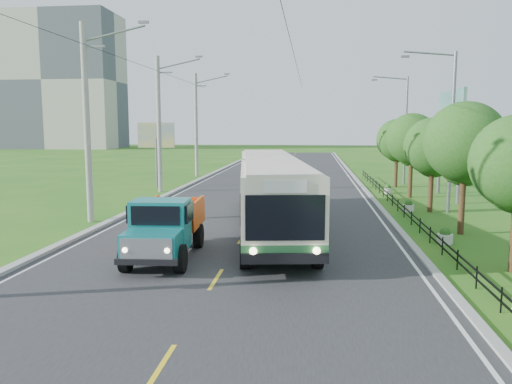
% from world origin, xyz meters
% --- Properties ---
extents(ground, '(240.00, 240.00, 0.00)m').
position_xyz_m(ground, '(0.00, 0.00, 0.00)').
color(ground, '#216317').
rests_on(ground, ground).
extents(road, '(14.00, 120.00, 0.02)m').
position_xyz_m(road, '(0.00, 20.00, 0.01)').
color(road, '#28282B').
rests_on(road, ground).
extents(curb_left, '(0.40, 120.00, 0.15)m').
position_xyz_m(curb_left, '(-7.20, 20.00, 0.07)').
color(curb_left, '#9E9E99').
rests_on(curb_left, ground).
extents(curb_right, '(0.30, 120.00, 0.10)m').
position_xyz_m(curb_right, '(7.15, 20.00, 0.05)').
color(curb_right, '#9E9E99').
rests_on(curb_right, ground).
extents(edge_line_left, '(0.12, 120.00, 0.00)m').
position_xyz_m(edge_line_left, '(-6.65, 20.00, 0.02)').
color(edge_line_left, silver).
rests_on(edge_line_left, road).
extents(edge_line_right, '(0.12, 120.00, 0.00)m').
position_xyz_m(edge_line_right, '(6.65, 20.00, 0.02)').
color(edge_line_right, silver).
rests_on(edge_line_right, road).
extents(centre_dash, '(0.12, 2.20, 0.00)m').
position_xyz_m(centre_dash, '(0.00, 0.00, 0.02)').
color(centre_dash, yellow).
rests_on(centre_dash, road).
extents(railing_right, '(0.04, 40.00, 0.60)m').
position_xyz_m(railing_right, '(8.00, 14.00, 0.30)').
color(railing_right, black).
rests_on(railing_right, ground).
extents(pole_near, '(3.51, 0.32, 10.00)m').
position_xyz_m(pole_near, '(-8.26, 9.00, 5.09)').
color(pole_near, gray).
rests_on(pole_near, ground).
extents(pole_mid, '(3.51, 0.32, 10.00)m').
position_xyz_m(pole_mid, '(-8.26, 21.00, 5.09)').
color(pole_mid, gray).
rests_on(pole_mid, ground).
extents(pole_far, '(3.51, 0.32, 10.00)m').
position_xyz_m(pole_far, '(-8.26, 33.00, 5.09)').
color(pole_far, gray).
rests_on(pole_far, ground).
extents(tree_third, '(3.60, 3.62, 6.00)m').
position_xyz_m(tree_third, '(9.86, 8.14, 3.99)').
color(tree_third, '#382314').
rests_on(tree_third, ground).
extents(tree_fourth, '(3.24, 3.31, 5.40)m').
position_xyz_m(tree_fourth, '(9.86, 14.14, 3.59)').
color(tree_fourth, '#382314').
rests_on(tree_fourth, ground).
extents(tree_fifth, '(3.48, 3.52, 5.80)m').
position_xyz_m(tree_fifth, '(9.86, 20.14, 3.85)').
color(tree_fifth, '#382314').
rests_on(tree_fifth, ground).
extents(tree_back, '(3.30, 3.36, 5.50)m').
position_xyz_m(tree_back, '(9.86, 26.14, 3.65)').
color(tree_back, '#382314').
rests_on(tree_back, ground).
extents(streetlight_mid, '(3.02, 0.20, 9.07)m').
position_xyz_m(streetlight_mid, '(10.64, 14.00, 4.90)').
color(streetlight_mid, slate).
rests_on(streetlight_mid, ground).
extents(streetlight_far, '(3.02, 0.20, 9.07)m').
position_xyz_m(streetlight_far, '(10.64, 28.00, 4.90)').
color(streetlight_far, slate).
rests_on(streetlight_far, ground).
extents(planter_near, '(0.64, 0.64, 0.67)m').
position_xyz_m(planter_near, '(8.60, 6.00, 0.29)').
color(planter_near, silver).
rests_on(planter_near, ground).
extents(planter_mid, '(0.64, 0.64, 0.67)m').
position_xyz_m(planter_mid, '(8.60, 14.00, 0.29)').
color(planter_mid, silver).
rests_on(planter_mid, ground).
extents(planter_far, '(0.64, 0.64, 0.67)m').
position_xyz_m(planter_far, '(8.60, 22.00, 0.29)').
color(planter_far, silver).
rests_on(planter_far, ground).
extents(billboard_left, '(3.00, 0.20, 5.20)m').
position_xyz_m(billboard_left, '(-9.50, 24.00, 3.87)').
color(billboard_left, slate).
rests_on(billboard_left, ground).
extents(billboard_right, '(0.24, 6.00, 7.30)m').
position_xyz_m(billboard_right, '(12.30, 20.00, 5.34)').
color(billboard_right, slate).
rests_on(billboard_right, ground).
extents(apartment_near, '(28.00, 14.00, 30.00)m').
position_xyz_m(apartment_near, '(-55.00, 95.00, 15.00)').
color(apartment_near, '#B7B2A3').
rests_on(apartment_near, ground).
extents(apartment_far, '(24.00, 14.00, 26.00)m').
position_xyz_m(apartment_far, '(-80.00, 120.00, 13.00)').
color(apartment_far, '#B7B2A3').
rests_on(apartment_far, ground).
extents(bus, '(5.05, 17.36, 3.31)m').
position_xyz_m(bus, '(1.04, 8.47, 1.99)').
color(bus, '#2C6E38').
rests_on(bus, ground).
extents(dump_truck, '(2.42, 5.59, 2.30)m').
position_xyz_m(dump_truck, '(-2.35, 2.46, 1.30)').
color(dump_truck, '#147678').
rests_on(dump_truck, ground).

